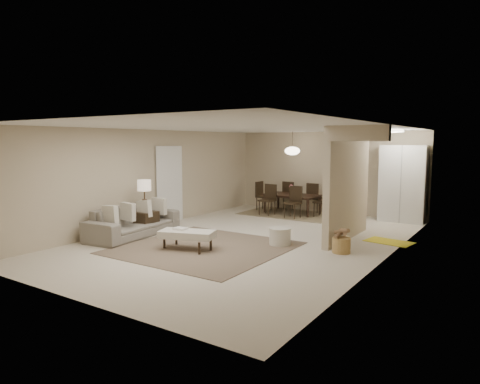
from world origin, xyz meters
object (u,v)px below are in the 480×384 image
Objects in this scene: sofa at (134,221)px; wicker_basket at (341,245)px; ottoman_bench at (187,234)px; side_table at (145,223)px; dining_table at (292,204)px; pantry_cabinet at (403,184)px; round_pouf at (280,237)px.

sofa is 6.65× the size of wicker_basket.
ottoman_bench is 2.25× the size of side_table.
dining_table is at bearing 70.74° from side_table.
round_pouf is at bearing -109.72° from pantry_cabinet.
sofa is at bearing -98.96° from side_table.
side_table is 3.32m from round_pouf.
pantry_cabinet is 0.88× the size of sofa.
ottoman_bench is 1.97m from round_pouf.
sofa is (-4.80, -5.34, -0.70)m from pantry_cabinet.
dining_table is at bearing -171.88° from pantry_cabinet.
round_pouf is at bearing -175.66° from wicker_basket.
round_pouf is at bearing -77.66° from sofa.
round_pouf is 1.32m from wicker_basket.
pantry_cabinet is at bearing -48.02° from sofa.
round_pouf is at bearing -62.38° from dining_table.
ottoman_bench is 1.94m from side_table.
wicker_basket is at bearing -92.82° from pantry_cabinet.
pantry_cabinet is 4.41× the size of round_pouf.
side_table is (-1.84, 0.62, -0.05)m from ottoman_bench.
round_pouf is (3.28, 1.09, -0.16)m from sofa.
ottoman_bench is at bearing -105.12° from sofa.
wicker_basket is 0.21× the size of dining_table.
sofa is at bearing 152.18° from ottoman_bench.
pantry_cabinet is 4.60m from round_pouf.
pantry_cabinet is at bearing 87.18° from wicker_basket.
sofa reaches higher than wicker_basket.
pantry_cabinet reaches higher than round_pouf.
sofa is at bearing -131.95° from pantry_cabinet.
ottoman_bench is 5.20m from dining_table.
side_table is at bearing 142.63° from ottoman_bench.
dining_table reaches higher than side_table.
wicker_basket is (2.71, 1.49, -0.16)m from ottoman_bench.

